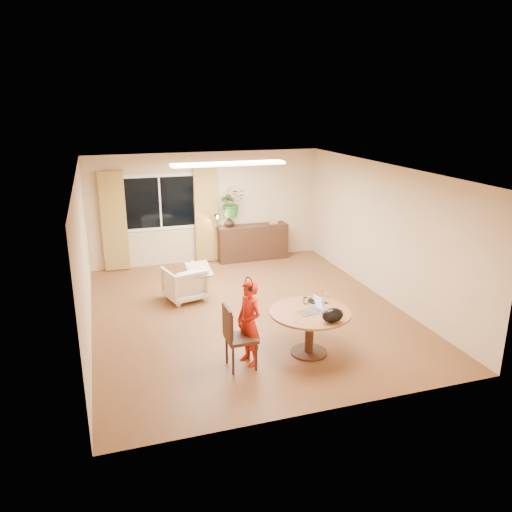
{
  "coord_description": "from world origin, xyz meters",
  "views": [
    {
      "loc": [
        -2.43,
        -8.13,
        3.73
      ],
      "look_at": [
        0.1,
        -0.2,
        1.12
      ],
      "focal_mm": 35.0,
      "sensor_mm": 36.0,
      "label": 1
    }
  ],
  "objects_px": {
    "dining_table": "(310,320)",
    "sideboard": "(253,242)",
    "armchair": "(185,283)",
    "dining_chair": "(241,336)",
    "child": "(249,323)"
  },
  "relations": [
    {
      "from": "dining_table",
      "to": "armchair",
      "type": "relative_size",
      "value": 1.68
    },
    {
      "from": "armchair",
      "to": "child",
      "type": "bearing_deg",
      "value": 84.88
    },
    {
      "from": "child",
      "to": "dining_chair",
      "type": "bearing_deg",
      "value": -82.74
    },
    {
      "from": "dining_table",
      "to": "sideboard",
      "type": "height_order",
      "value": "sideboard"
    },
    {
      "from": "child",
      "to": "sideboard",
      "type": "height_order",
      "value": "child"
    },
    {
      "from": "dining_table",
      "to": "child",
      "type": "height_order",
      "value": "child"
    },
    {
      "from": "child",
      "to": "armchair",
      "type": "height_order",
      "value": "child"
    },
    {
      "from": "armchair",
      "to": "dining_table",
      "type": "bearing_deg",
      "value": 102.74
    },
    {
      "from": "armchair",
      "to": "sideboard",
      "type": "xyz_separation_m",
      "value": [
        2.03,
        2.06,
        0.1
      ]
    },
    {
      "from": "sideboard",
      "to": "child",
      "type": "bearing_deg",
      "value": -107.92
    },
    {
      "from": "armchair",
      "to": "sideboard",
      "type": "distance_m",
      "value": 2.9
    },
    {
      "from": "dining_table",
      "to": "child",
      "type": "bearing_deg",
      "value": -179.53
    },
    {
      "from": "dining_chair",
      "to": "child",
      "type": "distance_m",
      "value": 0.23
    },
    {
      "from": "dining_table",
      "to": "dining_chair",
      "type": "bearing_deg",
      "value": -175.86
    },
    {
      "from": "dining_chair",
      "to": "armchair",
      "type": "bearing_deg",
      "value": 95.71
    }
  ]
}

